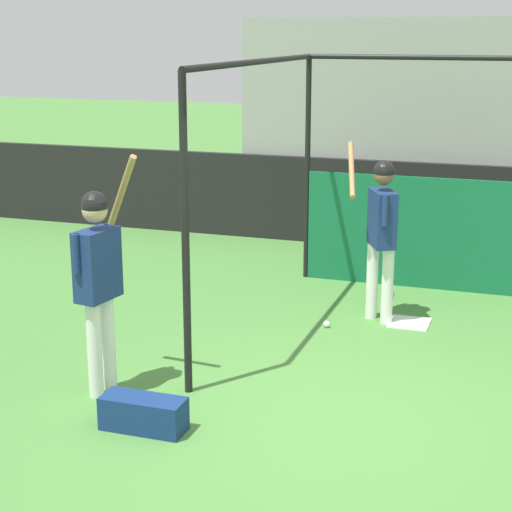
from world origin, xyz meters
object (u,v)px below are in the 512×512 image
object	(u,v)px
player_batter	(381,224)
equipment_bag	(143,414)
baseball	(327,324)
player_waiting	(98,272)

from	to	relation	value
player_batter	equipment_bag	xyz separation A→B (m)	(-1.29, -3.33, -0.97)
equipment_bag	baseball	distance (m)	3.02
player_batter	baseball	xyz separation A→B (m)	(-0.48, -0.43, -1.07)
player_waiting	equipment_bag	world-z (taller)	player_waiting
equipment_bag	baseball	world-z (taller)	equipment_bag
baseball	player_batter	bearing A→B (deg)	41.38
player_waiting	baseball	xyz separation A→B (m)	(1.49, 2.33, -1.09)
equipment_bag	baseball	size ratio (longest dim) A/B	9.46
player_batter	player_waiting	distance (m)	3.39
player_batter	equipment_bag	size ratio (longest dim) A/B	2.79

